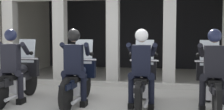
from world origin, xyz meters
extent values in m
plane|color=#A8A59E|center=(0.00, 3.00, 0.00)|extent=(80.00, 80.00, 0.00)
cube|color=black|center=(0.40, 6.41, 1.44)|extent=(9.08, 0.24, 2.88)
cube|color=beige|center=(-4.04, 4.35, 1.44)|extent=(0.30, 4.53, 2.88)
cube|color=beige|center=(-3.64, 2.43, 1.22)|extent=(0.35, 0.36, 2.44)
cube|color=beige|center=(-2.02, 2.43, 1.22)|extent=(0.35, 0.36, 2.44)
cube|color=beige|center=(-0.41, 2.43, 1.22)|extent=(0.35, 0.36, 2.44)
cube|color=beige|center=(1.21, 2.43, 1.22)|extent=(0.35, 0.36, 2.44)
cube|color=#B7B5AD|center=(0.40, 1.93, 0.06)|extent=(8.68, 0.24, 0.12)
cylinder|color=black|center=(-2.06, 0.40, 0.32)|extent=(0.09, 0.64, 0.64)
cube|color=black|center=(-2.06, 0.40, 0.53)|extent=(0.14, 0.44, 0.08)
cube|color=silver|center=(-2.06, -0.35, 0.37)|extent=(0.28, 0.44, 0.28)
cube|color=black|center=(-2.06, -0.30, 0.50)|extent=(0.18, 1.24, 0.16)
ellipsoid|color=black|center=(-2.06, -0.08, 0.68)|extent=(0.26, 0.48, 0.22)
cube|color=black|center=(-2.06, -0.48, 0.57)|extent=(0.24, 0.52, 0.10)
cube|color=black|center=(-2.06, -0.94, 0.50)|extent=(0.16, 0.48, 0.10)
cylinder|color=silver|center=(-2.06, 0.34, 0.56)|extent=(0.05, 0.24, 0.53)
cube|color=black|center=(-2.06, 0.28, 0.70)|extent=(0.52, 0.16, 0.44)
sphere|color=silver|center=(-2.06, 0.38, 0.72)|extent=(0.18, 0.18, 0.18)
cube|color=silver|center=(-2.06, 0.26, 1.07)|extent=(0.40, 0.14, 0.54)
cylinder|color=silver|center=(-2.06, 0.18, 0.90)|extent=(0.62, 0.04, 0.04)
cylinder|color=silver|center=(-1.94, -0.70, 0.18)|extent=(0.07, 0.55, 0.07)
cube|color=black|center=(-2.06, -0.50, 0.97)|extent=(0.36, 0.22, 0.60)
cube|color=#14193F|center=(-2.06, -0.38, 0.99)|extent=(0.05, 0.02, 0.32)
sphere|color=tan|center=(-2.06, -0.48, 1.43)|extent=(0.21, 0.21, 0.21)
sphere|color=#191E38|center=(-2.06, -0.48, 1.46)|extent=(0.26, 0.26, 0.26)
cylinder|color=black|center=(-1.92, -0.48, 0.66)|extent=(0.26, 0.29, 0.17)
cylinder|color=black|center=(-1.86, -0.48, 0.39)|extent=(0.12, 0.12, 0.53)
cube|color=black|center=(-1.86, -0.47, 0.06)|extent=(0.11, 0.26, 0.12)
cylinder|color=black|center=(-2.20, -0.48, 0.66)|extent=(0.26, 0.29, 0.17)
cylinder|color=black|center=(-2.26, -0.48, 0.39)|extent=(0.12, 0.12, 0.53)
cube|color=black|center=(-2.26, -0.47, 0.06)|extent=(0.11, 0.26, 0.12)
cylinder|color=black|center=(-1.84, -0.27, 1.16)|extent=(0.19, 0.48, 0.31)
sphere|color=black|center=(-1.80, -0.06, 1.05)|extent=(0.09, 0.09, 0.09)
cylinder|color=black|center=(-2.28, -0.27, 1.16)|extent=(0.19, 0.48, 0.31)
sphere|color=black|center=(-2.32, -0.06, 1.05)|extent=(0.09, 0.09, 0.09)
cylinder|color=black|center=(-0.69, 0.42, 0.32)|extent=(0.09, 0.64, 0.64)
cylinder|color=black|center=(-0.69, -0.98, 0.32)|extent=(0.09, 0.64, 0.64)
cube|color=black|center=(-0.69, 0.42, 0.53)|extent=(0.14, 0.44, 0.08)
cube|color=silver|center=(-0.69, -0.33, 0.37)|extent=(0.28, 0.44, 0.28)
cube|color=black|center=(-0.69, -0.28, 0.50)|extent=(0.18, 1.24, 0.16)
ellipsoid|color=#1E2338|center=(-0.69, -0.06, 0.68)|extent=(0.26, 0.48, 0.22)
cube|color=black|center=(-0.69, -0.46, 0.57)|extent=(0.24, 0.52, 0.10)
cube|color=black|center=(-0.69, -0.92, 0.50)|extent=(0.16, 0.48, 0.10)
cylinder|color=silver|center=(-0.69, 0.36, 0.56)|extent=(0.05, 0.24, 0.53)
cube|color=black|center=(-0.69, 0.30, 0.70)|extent=(0.52, 0.16, 0.44)
sphere|color=silver|center=(-0.69, 0.40, 0.72)|extent=(0.18, 0.18, 0.18)
cube|color=silver|center=(-0.69, 0.28, 1.07)|extent=(0.40, 0.14, 0.54)
cylinder|color=silver|center=(-0.69, 0.20, 0.90)|extent=(0.62, 0.04, 0.04)
cylinder|color=silver|center=(-0.57, -0.68, 0.18)|extent=(0.07, 0.55, 0.07)
cube|color=black|center=(-0.69, -0.48, 0.97)|extent=(0.36, 0.22, 0.60)
cube|color=#591414|center=(-0.69, -0.36, 0.99)|extent=(0.05, 0.02, 0.32)
sphere|color=tan|center=(-0.69, -0.46, 1.43)|extent=(0.21, 0.21, 0.21)
sphere|color=black|center=(-0.69, -0.46, 1.46)|extent=(0.26, 0.26, 0.26)
cylinder|color=black|center=(-0.55, -0.46, 0.66)|extent=(0.26, 0.29, 0.17)
cylinder|color=black|center=(-0.49, -0.46, 0.39)|extent=(0.12, 0.12, 0.53)
cube|color=black|center=(-0.49, -0.45, 0.06)|extent=(0.11, 0.26, 0.12)
cylinder|color=black|center=(-0.83, -0.46, 0.66)|extent=(0.26, 0.29, 0.17)
cylinder|color=black|center=(-0.89, -0.46, 0.39)|extent=(0.12, 0.12, 0.53)
cube|color=black|center=(-0.89, -0.45, 0.06)|extent=(0.11, 0.26, 0.12)
cylinder|color=black|center=(-0.47, -0.25, 1.16)|extent=(0.19, 0.48, 0.31)
sphere|color=black|center=(-0.43, -0.04, 1.05)|extent=(0.09, 0.09, 0.09)
cylinder|color=black|center=(-0.91, -0.25, 1.16)|extent=(0.19, 0.48, 0.31)
sphere|color=black|center=(-0.95, -0.04, 1.05)|extent=(0.09, 0.09, 0.09)
cylinder|color=black|center=(0.69, 0.44, 0.32)|extent=(0.09, 0.64, 0.64)
cylinder|color=black|center=(0.69, -0.96, 0.32)|extent=(0.09, 0.64, 0.64)
cube|color=black|center=(0.69, 0.44, 0.53)|extent=(0.14, 0.44, 0.08)
cube|color=silver|center=(0.69, -0.31, 0.37)|extent=(0.28, 0.44, 0.28)
cube|color=black|center=(0.69, -0.26, 0.50)|extent=(0.18, 1.24, 0.16)
ellipsoid|color=#B2B2B7|center=(0.69, -0.04, 0.68)|extent=(0.26, 0.48, 0.22)
cube|color=black|center=(0.69, -0.44, 0.57)|extent=(0.24, 0.52, 0.10)
cube|color=black|center=(0.69, -0.90, 0.50)|extent=(0.16, 0.48, 0.10)
cylinder|color=silver|center=(0.69, 0.38, 0.56)|extent=(0.05, 0.24, 0.53)
cube|color=black|center=(0.69, 0.32, 0.70)|extent=(0.52, 0.16, 0.44)
sphere|color=silver|center=(0.69, 0.42, 0.72)|extent=(0.18, 0.18, 0.18)
cube|color=silver|center=(0.69, 0.30, 1.07)|extent=(0.40, 0.14, 0.54)
cylinder|color=silver|center=(0.69, 0.22, 0.90)|extent=(0.62, 0.04, 0.04)
cylinder|color=silver|center=(0.81, -0.66, 0.18)|extent=(0.07, 0.55, 0.07)
cube|color=black|center=(0.69, -0.46, 0.97)|extent=(0.36, 0.22, 0.60)
cube|color=#591414|center=(0.69, -0.34, 0.99)|extent=(0.05, 0.02, 0.32)
sphere|color=tan|center=(0.69, -0.44, 1.43)|extent=(0.21, 0.21, 0.21)
sphere|color=silver|center=(0.69, -0.44, 1.46)|extent=(0.26, 0.26, 0.26)
cylinder|color=black|center=(0.83, -0.44, 0.66)|extent=(0.26, 0.29, 0.17)
cylinder|color=black|center=(0.89, -0.44, 0.39)|extent=(0.12, 0.12, 0.53)
cube|color=black|center=(0.89, -0.43, 0.06)|extent=(0.11, 0.26, 0.12)
cylinder|color=black|center=(0.55, -0.44, 0.66)|extent=(0.26, 0.29, 0.17)
cylinder|color=black|center=(0.49, -0.44, 0.39)|extent=(0.12, 0.12, 0.53)
cube|color=black|center=(0.49, -0.43, 0.06)|extent=(0.11, 0.26, 0.12)
cylinder|color=black|center=(0.91, -0.23, 1.16)|extent=(0.19, 0.48, 0.31)
sphere|color=black|center=(0.95, -0.02, 1.05)|extent=(0.09, 0.09, 0.09)
cylinder|color=black|center=(0.47, -0.23, 1.16)|extent=(0.19, 0.48, 0.31)
sphere|color=black|center=(0.43, -0.02, 1.05)|extent=(0.09, 0.09, 0.09)
cylinder|color=black|center=(2.06, 0.49, 0.32)|extent=(0.09, 0.64, 0.64)
cylinder|color=black|center=(2.06, -0.91, 0.32)|extent=(0.09, 0.64, 0.64)
cube|color=black|center=(2.06, 0.49, 0.53)|extent=(0.14, 0.44, 0.08)
cube|color=silver|center=(2.06, -0.26, 0.37)|extent=(0.28, 0.44, 0.28)
cube|color=black|center=(2.06, -0.21, 0.50)|extent=(0.18, 1.24, 0.16)
ellipsoid|color=#B2B2B7|center=(2.06, 0.01, 0.68)|extent=(0.26, 0.48, 0.22)
cube|color=black|center=(2.06, -0.39, 0.57)|extent=(0.24, 0.52, 0.10)
cube|color=black|center=(2.06, -0.85, 0.50)|extent=(0.16, 0.48, 0.10)
cylinder|color=silver|center=(2.06, 0.43, 0.56)|extent=(0.05, 0.24, 0.53)
cube|color=black|center=(2.06, 0.37, 0.70)|extent=(0.52, 0.16, 0.44)
sphere|color=silver|center=(2.06, 0.47, 0.72)|extent=(0.18, 0.18, 0.18)
cube|color=silver|center=(2.06, 0.35, 1.07)|extent=(0.40, 0.14, 0.54)
cylinder|color=silver|center=(2.06, 0.27, 0.90)|extent=(0.62, 0.04, 0.04)
cylinder|color=silver|center=(2.18, -0.61, 0.18)|extent=(0.07, 0.55, 0.07)
cube|color=black|center=(2.06, -0.41, 0.97)|extent=(0.36, 0.22, 0.60)
cube|color=#591414|center=(2.06, -0.29, 0.99)|extent=(0.05, 0.02, 0.32)
sphere|color=tan|center=(2.06, -0.39, 1.43)|extent=(0.21, 0.21, 0.21)
sphere|color=#191E38|center=(2.06, -0.39, 1.46)|extent=(0.26, 0.26, 0.26)
cylinder|color=black|center=(2.20, -0.39, 0.66)|extent=(0.26, 0.29, 0.17)
cylinder|color=black|center=(2.26, -0.39, 0.39)|extent=(0.12, 0.12, 0.53)
cube|color=black|center=(2.26, -0.38, 0.06)|extent=(0.11, 0.26, 0.12)
cylinder|color=black|center=(1.92, -0.39, 0.66)|extent=(0.26, 0.29, 0.17)
cylinder|color=black|center=(1.86, -0.39, 0.39)|extent=(0.12, 0.12, 0.53)
cube|color=black|center=(1.86, -0.38, 0.06)|extent=(0.11, 0.26, 0.12)
cylinder|color=black|center=(1.84, -0.18, 1.16)|extent=(0.19, 0.48, 0.31)
sphere|color=black|center=(1.80, 0.03, 1.05)|extent=(0.09, 0.09, 0.09)
camera|label=1|loc=(1.25, -6.61, 1.57)|focal=50.71mm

